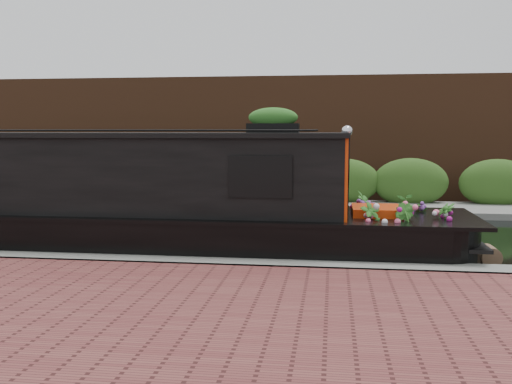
# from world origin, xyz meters

# --- Properties ---
(ground) EXTENTS (80.00, 80.00, 0.00)m
(ground) POSITION_xyz_m (0.00, 0.00, 0.00)
(ground) COLOR black
(ground) RESTS_ON ground
(near_bank_coping) EXTENTS (40.00, 0.60, 0.50)m
(near_bank_coping) POSITION_xyz_m (0.00, -3.30, 0.00)
(near_bank_coping) COLOR gray
(near_bank_coping) RESTS_ON ground
(near_bank_pavers) EXTENTS (40.00, 7.00, 0.50)m
(near_bank_pavers) POSITION_xyz_m (0.00, -7.00, 0.00)
(near_bank_pavers) COLOR brown
(near_bank_pavers) RESTS_ON ground
(far_bank_path) EXTENTS (40.00, 2.40, 0.34)m
(far_bank_path) POSITION_xyz_m (0.00, 4.20, 0.00)
(far_bank_path) COLOR slate
(far_bank_path) RESTS_ON ground
(far_hedge) EXTENTS (40.00, 1.10, 2.80)m
(far_hedge) POSITION_xyz_m (0.00, 5.10, 0.00)
(far_hedge) COLOR #30551C
(far_hedge) RESTS_ON ground
(far_brick_wall) EXTENTS (40.00, 1.00, 8.00)m
(far_brick_wall) POSITION_xyz_m (0.00, 7.20, 0.00)
(far_brick_wall) COLOR #542F1C
(far_brick_wall) RESTS_ON ground
(narrowboat) EXTENTS (12.19, 2.16, 2.87)m
(narrowboat) POSITION_xyz_m (-1.97, -2.03, 0.85)
(narrowboat) COLOR black
(narrowboat) RESTS_ON ground
(rope_fender) EXTENTS (0.34, 0.43, 0.34)m
(rope_fender) POSITION_xyz_m (4.60, -2.03, 0.17)
(rope_fender) COLOR brown
(rope_fender) RESTS_ON ground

